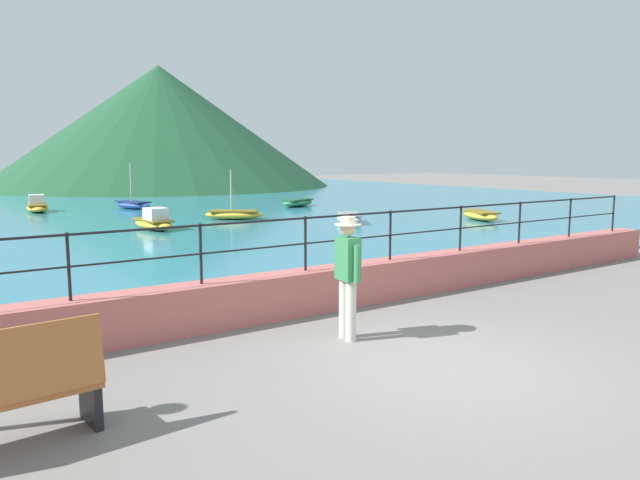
# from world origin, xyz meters

# --- Properties ---
(ground_plane) EXTENTS (120.00, 120.00, 0.00)m
(ground_plane) POSITION_xyz_m (0.00, 0.00, 0.00)
(ground_plane) COLOR slate
(promenade_wall) EXTENTS (20.00, 0.56, 0.70)m
(promenade_wall) POSITION_xyz_m (0.00, 3.20, 0.35)
(promenade_wall) COLOR #BC605B
(promenade_wall) RESTS_ON ground
(railing) EXTENTS (18.44, 0.04, 0.90)m
(railing) POSITION_xyz_m (0.00, 3.20, 1.32)
(railing) COLOR black
(railing) RESTS_ON promenade_wall
(lake_water) EXTENTS (64.00, 44.32, 0.06)m
(lake_water) POSITION_xyz_m (0.00, 25.84, 0.03)
(lake_water) COLOR teal
(lake_water) RESTS_ON ground
(hill_main) EXTENTS (27.64, 27.64, 9.79)m
(hill_main) POSITION_xyz_m (12.44, 43.82, 4.89)
(hill_main) COLOR #1E4C2D
(hill_main) RESTS_ON ground
(bench_main) EXTENTS (1.74, 0.69, 1.13)m
(bench_main) POSITION_xyz_m (-4.82, 0.68, 0.56)
(bench_main) COLOR #B76633
(bench_main) RESTS_ON ground
(person_walking) EXTENTS (0.38, 0.57, 1.75)m
(person_walking) POSITION_xyz_m (-0.35, 1.59, 0.98)
(person_walking) COLOR beige
(person_walking) RESTS_ON ground
(boat_0) EXTENTS (1.57, 2.47, 2.15)m
(boat_0) POSITION_xyz_m (3.62, 23.70, 0.26)
(boat_0) COLOR #2D4C9E
(boat_0) RESTS_ON lake_water
(boat_1) EXTENTS (2.47, 1.78, 0.36)m
(boat_1) POSITION_xyz_m (10.81, 20.37, 0.26)
(boat_1) COLOR #338C59
(boat_1) RESTS_ON lake_water
(boat_2) EXTENTS (1.71, 2.47, 0.36)m
(boat_2) POSITION_xyz_m (13.28, 10.90, 0.26)
(boat_2) COLOR gold
(boat_2) RESTS_ON lake_water
(boat_4) EXTENTS (1.96, 2.43, 0.36)m
(boat_4) POSITION_xyz_m (8.34, 12.93, 0.26)
(boat_4) COLOR white
(boat_4) RESTS_ON lake_water
(boat_5) EXTENTS (1.21, 2.40, 0.76)m
(boat_5) POSITION_xyz_m (-0.42, 24.58, 0.33)
(boat_5) COLOR gold
(boat_5) RESTS_ON lake_water
(boat_6) EXTENTS (1.03, 2.35, 0.76)m
(boat_6) POSITION_xyz_m (1.64, 15.17, 0.33)
(boat_6) COLOR gold
(boat_6) RESTS_ON lake_water
(boat_7) EXTENTS (2.39, 2.07, 1.97)m
(boat_7) POSITION_xyz_m (5.41, 16.64, 0.26)
(boat_7) COLOR gold
(boat_7) RESTS_ON lake_water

